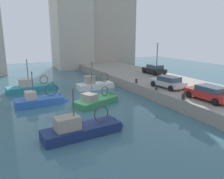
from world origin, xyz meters
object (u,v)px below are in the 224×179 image
at_px(fishing_boat_teal, 35,90).
at_px(parked_car_red, 209,93).
at_px(parked_car_black, 154,69).
at_px(fishing_boat_white, 97,87).
at_px(fishing_boat_blue, 43,103).
at_px(fishing_boat_navy, 86,133).
at_px(parked_car_silver, 168,82).
at_px(mooring_bollard_mid, 156,88).
at_px(fishing_boat_green, 99,103).
at_px(quay_streetlamp, 157,53).
at_px(mooring_bollard_south, 183,97).
at_px(mooring_bollard_north, 136,81).

distance_m(fishing_boat_teal, parked_car_red, 20.68).
distance_m(fishing_boat_teal, parked_car_black, 17.42).
distance_m(fishing_boat_white, fishing_boat_blue, 8.76).
bearing_deg(fishing_boat_navy, fishing_boat_teal, 94.77).
xyz_separation_m(fishing_boat_navy, fishing_boat_blue, (-1.40, 8.95, -0.04)).
xyz_separation_m(parked_car_silver, mooring_bollard_mid, (-1.83, -0.31, -0.41)).
height_order(fishing_boat_green, quay_streetlamp, quay_streetlamp).
bearing_deg(parked_car_red, mooring_bollard_mid, 110.04).
xyz_separation_m(parked_car_black, mooring_bollard_south, (-6.09, -12.55, -0.45)).
relative_size(fishing_boat_blue, parked_car_black, 1.43).
height_order(fishing_boat_green, mooring_bollard_south, fishing_boat_green).
xyz_separation_m(fishing_boat_white, fishing_boat_teal, (-7.68, 2.52, -0.03)).
relative_size(parked_car_black, parked_car_silver, 0.93).
height_order(fishing_boat_blue, parked_car_red, fishing_boat_blue).
xyz_separation_m(fishing_boat_teal, quay_streetlamp, (16.74, -3.35, 4.34)).
bearing_deg(mooring_bollard_south, quay_streetlamp, 63.74).
bearing_deg(mooring_bollard_north, fishing_boat_teal, 148.47).
relative_size(fishing_boat_blue, mooring_bollard_mid, 10.07).
bearing_deg(parked_car_silver, fishing_boat_green, 168.58).
height_order(parked_car_silver, quay_streetlamp, quay_streetlamp).
relative_size(fishing_boat_green, parked_car_black, 1.51).
xyz_separation_m(fishing_boat_navy, mooring_bollard_north, (9.80, 8.67, 1.33)).
height_order(mooring_bollard_south, mooring_bollard_north, same).
xyz_separation_m(parked_car_black, quay_streetlamp, (-0.44, -1.10, 2.53)).
height_order(parked_car_black, quay_streetlamp, quay_streetlamp).
xyz_separation_m(parked_car_red, mooring_bollard_south, (-1.89, 1.19, -0.42)).
distance_m(fishing_boat_blue, mooring_bollard_south, 13.99).
relative_size(fishing_boat_navy, parked_car_red, 1.52).
height_order(fishing_boat_blue, parked_car_black, fishing_boat_blue).
bearing_deg(mooring_bollard_mid, fishing_boat_teal, 135.75).
relative_size(parked_car_red, quay_streetlamp, 0.89).
bearing_deg(fishing_boat_white, mooring_bollard_north, -51.45).
height_order(mooring_bollard_north, quay_streetlamp, quay_streetlamp).
bearing_deg(fishing_boat_green, fishing_boat_blue, 155.49).
relative_size(mooring_bollard_south, quay_streetlamp, 0.11).
height_order(parked_car_red, mooring_bollard_mid, parked_car_red).
distance_m(fishing_boat_teal, parked_car_silver, 16.73).
bearing_deg(fishing_boat_teal, fishing_boat_green, -60.02).
xyz_separation_m(fishing_boat_green, mooring_bollard_mid, (5.94, -1.88, 1.38)).
xyz_separation_m(parked_car_red, parked_car_black, (4.19, 13.74, 0.02)).
bearing_deg(mooring_bollard_north, quay_streetlamp, 31.41).
bearing_deg(fishing_boat_navy, parked_car_black, 39.77).
xyz_separation_m(fishing_boat_white, parked_car_black, (9.50, 0.27, 1.78)).
height_order(mooring_bollard_mid, mooring_bollard_north, same).
xyz_separation_m(mooring_bollard_mid, mooring_bollard_north, (0.00, 4.00, 0.00)).
relative_size(fishing_boat_green, mooring_bollard_north, 10.66).
distance_m(parked_car_black, mooring_bollard_mid, 10.50).
xyz_separation_m(fishing_boat_blue, parked_car_black, (17.29, 4.27, 1.82)).
distance_m(fishing_boat_blue, parked_car_red, 16.26).
relative_size(fishing_boat_white, parked_car_black, 1.44).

